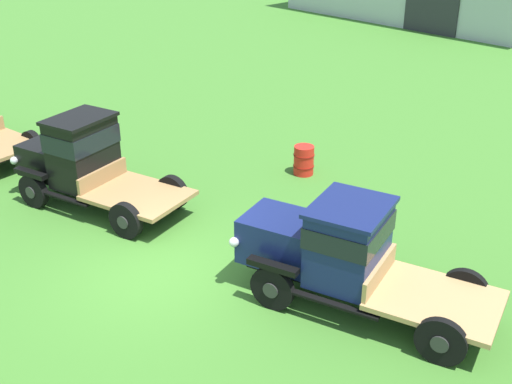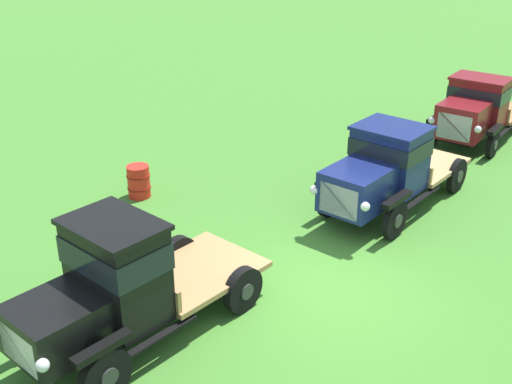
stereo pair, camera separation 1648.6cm
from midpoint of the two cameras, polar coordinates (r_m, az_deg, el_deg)
The scene contains 5 objects.
ground_plane at distance 10.18m, azimuth -32.96°, elevation -24.77°, with size 240.00×240.00×0.00m, color #3D7528.
vintage_truck_second_in_line at distance 11.16m, azimuth -56.38°, elevation -20.42°, with size 4.98×2.93×2.29m.
vintage_truck_midrow_center at distance 11.03m, azimuth -18.58°, elevation -9.60°, with size 5.26×3.06×2.12m.
vintage_truck_far_side at distance 14.64m, azimuth 0.47°, elevation 0.35°, with size 4.93×3.25×2.02m.
oil_drum_beside_row at distance 14.92m, azimuth -39.39°, elevation -8.17°, with size 0.59×0.59×0.82m.
Camera 2 is at (-6.83, -7.94, 6.87)m, focal length 45.00 mm.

